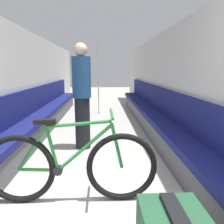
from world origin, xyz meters
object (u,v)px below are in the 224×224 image
object	(u,v)px
grab_pole_far	(88,79)
passenger_standing	(82,95)
bench_seat_row_left	(43,116)
grab_pole_near	(98,80)
bicycle	(71,167)
bench_seat_row_right	(151,115)

from	to	relation	value
grab_pole_far	passenger_standing	size ratio (longest dim) A/B	1.19
bench_seat_row_left	grab_pole_near	xyz separation A→B (m)	(1.17, 1.71, 0.68)
grab_pole_far	bicycle	bearing A→B (deg)	-88.23
bench_seat_row_right	grab_pole_far	bearing A→B (deg)	120.76
bench_seat_row_left	bicycle	distance (m)	2.85
bench_seat_row_left	bench_seat_row_right	xyz separation A→B (m)	(2.36, 0.00, 0.00)
grab_pole_far	passenger_standing	world-z (taller)	grab_pole_far
bicycle	grab_pole_near	size ratio (longest dim) A/B	0.83
grab_pole_near	passenger_standing	size ratio (longest dim) A/B	1.19
grab_pole_far	bench_seat_row_left	bearing A→B (deg)	-107.27
bench_seat_row_left	passenger_standing	size ratio (longest dim) A/B	3.96
bench_seat_row_right	grab_pole_far	xyz separation A→B (m)	(-1.55, 2.60, 0.68)
passenger_standing	bicycle	bearing A→B (deg)	54.08
bench_seat_row_right	grab_pole_near	xyz separation A→B (m)	(-1.19, 1.71, 0.68)
grab_pole_far	grab_pole_near	bearing A→B (deg)	-68.08
grab_pole_far	passenger_standing	bearing A→B (deg)	-87.77
bench_seat_row_left	bicycle	size ratio (longest dim) A/B	3.98
bicycle	passenger_standing	xyz separation A→B (m)	(-0.02, 1.53, 0.51)
bicycle	grab_pole_near	world-z (taller)	grab_pole_near
passenger_standing	grab_pole_far	bearing A→B (deg)	-124.35
bench_seat_row_left	bicycle	bearing A→B (deg)	-70.03
grab_pole_far	passenger_standing	xyz separation A→B (m)	(0.15, -3.76, -0.11)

